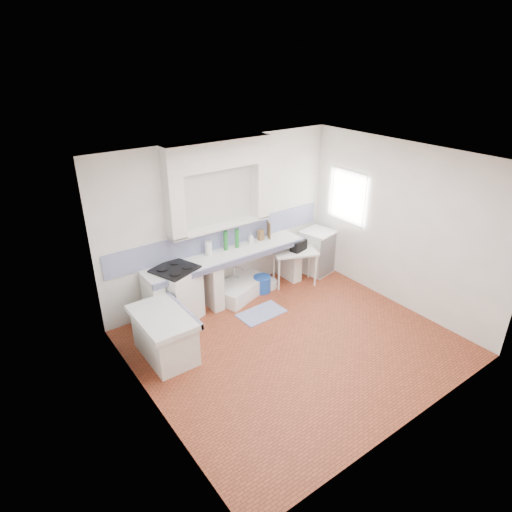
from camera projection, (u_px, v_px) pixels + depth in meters
floor at (294, 343)px, 6.67m from camera, size 4.50×4.50×0.00m
ceiling at (303, 162)px, 5.46m from camera, size 4.50×4.50×0.00m
wall_back at (222, 220)px, 7.52m from camera, size 4.50×0.00×4.50m
wall_front at (422, 329)px, 4.60m from camera, size 4.50×0.00×4.50m
wall_left at (146, 314)px, 4.87m from camera, size 0.00×4.50×4.50m
wall_right at (400, 227)px, 7.26m from camera, size 0.00×4.50×4.50m
alcove_mass at (218, 154)px, 6.87m from camera, size 1.90×0.25×0.45m
window_frame at (354, 195)px, 8.14m from camera, size 0.35×0.86×1.06m
lace_valance at (351, 177)px, 7.90m from camera, size 0.01×0.84×0.24m
counter_slab at (227, 256)px, 7.49m from camera, size 3.00×0.60×0.08m
counter_lip at (236, 262)px, 7.28m from camera, size 3.00×0.04×0.10m
counter_pier_left at (154, 303)px, 6.94m from camera, size 0.20×0.55×0.82m
counter_pier_mid at (211, 284)px, 7.49m from camera, size 0.20×0.55×0.82m
counter_pier_right at (289, 258)px, 8.42m from camera, size 0.20×0.55×0.82m
peninsula_top at (163, 317)px, 6.14m from camera, size 0.70×1.10×0.08m
peninsula_base at (165, 337)px, 6.29m from camera, size 0.60×1.00×0.62m
peninsula_lip at (184, 310)px, 6.32m from camera, size 0.04×1.10×0.10m
backsplash at (223, 236)px, 7.64m from camera, size 4.27×0.03×0.40m
stove at (177, 294)px, 7.11m from camera, size 0.81×0.80×0.91m
sink at (241, 289)px, 7.92m from camera, size 1.17×0.87×0.25m
side_table at (294, 268)px, 8.23m from camera, size 0.92×0.73×0.04m
fridge at (317, 251)px, 8.65m from camera, size 0.67×0.67×0.87m
bucket_red at (226, 293)px, 7.76m from camera, size 0.39×0.39×0.28m
bucket_orange at (244, 290)px, 7.91m from camera, size 0.29×0.29×0.24m
bucket_blue at (262, 284)px, 8.05m from camera, size 0.36×0.36×0.30m
basin_white at (268, 284)px, 8.22m from camera, size 0.39×0.39×0.13m
water_bottle_a at (225, 287)px, 7.90m from camera, size 0.11×0.11×0.34m
water_bottle_b at (238, 284)px, 8.06m from camera, size 0.10×0.10×0.29m
black_bag at (299, 246)px, 8.08m from camera, size 0.34×0.24×0.20m
green_bottle_a at (226, 241)px, 7.54m from camera, size 0.09×0.09×0.35m
green_bottle_b at (237, 238)px, 7.64m from camera, size 0.10×0.10×0.34m
knife_block at (261, 235)px, 7.97m from camera, size 0.10×0.09×0.20m
cutting_board at (269, 230)px, 8.05m from camera, size 0.10×0.21×0.30m
paper_towel at (208, 248)px, 7.38m from camera, size 0.13×0.13×0.24m
soap_bottle at (251, 238)px, 7.85m from camera, size 0.10×0.10×0.19m
rug at (261, 313)px, 7.42m from camera, size 0.82×0.48×0.01m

